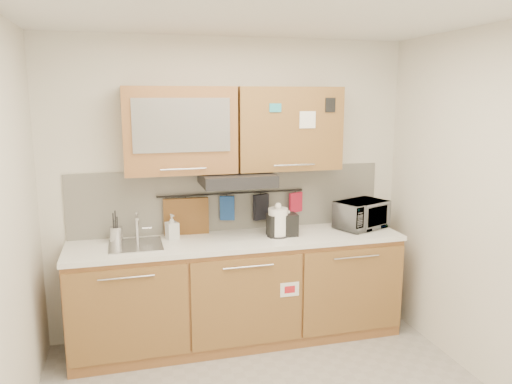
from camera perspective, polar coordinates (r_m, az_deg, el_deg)
ceiling at (r=2.96m, az=3.37°, el=20.56°), size 3.20×3.20×0.00m
wall_back at (r=4.44m, az=-2.90°, el=0.47°), size 3.20×0.00×3.20m
wall_right at (r=3.82m, az=26.56°, el=-2.39°), size 0.00×3.00×3.00m
base_cabinet at (r=4.41m, az=-1.93°, el=-11.76°), size 2.80×0.64×0.88m
countertop at (r=4.24m, az=-1.96°, el=-5.59°), size 2.82×0.62×0.04m
backsplash at (r=4.45m, az=-2.85°, el=-0.82°), size 2.80×0.02×0.56m
upper_cabinets at (r=4.20m, az=-2.52°, el=7.18°), size 1.82×0.37×0.70m
range_hood at (r=4.18m, az=-2.19°, el=1.49°), size 0.60×0.46×0.10m
sink at (r=4.15m, az=-13.57°, el=-5.91°), size 0.42×0.40×0.26m
utensil_rail at (r=4.40m, az=-2.76°, el=-0.15°), size 1.30×0.02×0.02m
utensil_crock at (r=4.26m, az=-15.69°, el=-4.67°), size 0.13×0.13×0.26m
kettle at (r=4.27m, az=2.54°, el=-3.54°), size 0.22×0.21×0.30m
toaster at (r=4.30m, az=3.02°, el=-3.74°), size 0.25×0.15×0.19m
microwave at (r=4.63m, az=11.94°, el=-2.54°), size 0.53×0.46×0.25m
soap_bottle at (r=4.25m, az=-9.57°, el=-3.93°), size 0.12×0.12×0.21m
cutting_board at (r=4.38m, az=-7.95°, el=-3.79°), size 0.39×0.05×0.48m
oven_mitt at (r=4.40m, az=-3.31°, el=-1.85°), size 0.13×0.07×0.21m
dark_pouch at (r=4.47m, az=0.57°, el=-1.73°), size 0.15×0.09×0.23m
pot_holder at (r=4.57m, az=4.56°, el=-1.18°), size 0.14×0.08×0.18m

